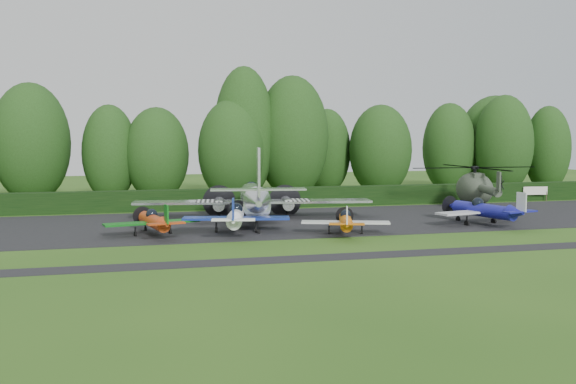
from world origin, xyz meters
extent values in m
plane|color=#2A5117|center=(0.00, 0.00, 0.00)|extent=(160.00, 160.00, 0.00)
cube|color=black|center=(0.00, 10.00, 0.00)|extent=(70.00, 18.00, 0.01)
cube|color=black|center=(0.00, -6.00, 0.00)|extent=(70.00, 2.00, 0.00)
cube|color=black|center=(0.00, 21.00, 0.00)|extent=(90.00, 1.60, 2.00)
cylinder|color=silver|center=(-3.19, 11.85, 1.79)|extent=(2.16, 11.29, 2.16)
cone|color=silver|center=(-3.19, 18.17, 1.79)|extent=(2.16, 1.41, 2.16)
cone|color=silver|center=(-3.19, 5.08, 2.26)|extent=(2.16, 2.82, 2.16)
sphere|color=black|center=(-3.19, 17.27, 2.26)|extent=(1.41, 1.41, 1.41)
cube|color=silver|center=(-3.19, 12.79, 1.51)|extent=(20.70, 2.26, 0.21)
cube|color=white|center=(-6.95, 12.79, 1.62)|extent=(2.45, 2.35, 0.05)
cube|color=white|center=(0.58, 12.79, 1.62)|extent=(2.45, 2.35, 0.05)
cylinder|color=silver|center=(-6.20, 13.35, 1.27)|extent=(1.03, 3.01, 1.03)
cylinder|color=silver|center=(-0.18, 13.35, 1.27)|extent=(1.03, 3.01, 1.03)
cylinder|color=black|center=(-6.20, 15.47, 1.27)|extent=(3.01, 0.03, 3.01)
cylinder|color=black|center=(-0.18, 15.47, 1.27)|extent=(3.01, 0.03, 3.01)
cube|color=silver|center=(-3.19, 4.32, 3.29)|extent=(7.06, 1.32, 0.13)
cube|color=silver|center=(-3.19, 4.04, 4.61)|extent=(0.17, 2.07, 3.58)
cylinder|color=black|center=(-6.20, 12.98, 0.24)|extent=(0.24, 0.85, 0.85)
cylinder|color=black|center=(-0.18, 12.98, 0.24)|extent=(0.24, 0.85, 0.85)
cylinder|color=black|center=(-3.19, 3.95, 0.17)|extent=(0.17, 0.41, 0.41)
cylinder|color=#B13710|center=(-11.95, 4.96, 1.09)|extent=(0.95, 5.43, 0.95)
sphere|color=black|center=(-11.95, 5.55, 1.53)|extent=(0.83, 0.83, 0.83)
cube|color=#0E6316|center=(-11.95, 5.45, 0.94)|extent=(6.92, 1.28, 0.14)
cube|color=#B13710|center=(-11.95, 1.70, 1.33)|extent=(2.57, 0.69, 0.10)
cube|color=#0E6316|center=(-11.95, 1.60, 1.98)|extent=(0.10, 0.79, 1.28)
cylinder|color=black|center=(-11.95, 8.46, 1.09)|extent=(1.48, 0.02, 1.48)
cylinder|color=black|center=(-13.23, 5.25, 0.18)|extent=(0.14, 0.43, 0.43)
cylinder|color=black|center=(-10.66, 5.25, 0.18)|extent=(0.14, 0.43, 0.43)
cylinder|color=black|center=(-11.95, 7.53, 0.16)|extent=(0.12, 0.40, 0.40)
cylinder|color=white|center=(-5.99, 4.71, 1.25)|extent=(1.09, 6.27, 1.09)
sphere|color=black|center=(-5.99, 5.40, 1.77)|extent=(0.96, 0.96, 0.96)
cube|color=navy|center=(-5.99, 5.28, 1.08)|extent=(7.98, 1.48, 0.16)
cube|color=white|center=(-5.99, 0.95, 1.54)|extent=(2.96, 0.80, 0.11)
cube|color=navy|center=(-5.99, 0.84, 2.28)|extent=(0.11, 0.91, 1.48)
cylinder|color=black|center=(-5.99, 8.76, 1.25)|extent=(1.71, 0.02, 1.71)
cylinder|color=black|center=(-7.47, 5.06, 0.21)|extent=(0.16, 0.50, 0.50)
cylinder|color=black|center=(-4.51, 5.06, 0.21)|extent=(0.16, 0.50, 0.50)
cylinder|color=black|center=(-5.99, 7.68, 0.18)|extent=(0.14, 0.46, 0.46)
cylinder|color=#CD640C|center=(1.67, 2.00, 1.02)|extent=(0.89, 5.10, 0.89)
sphere|color=black|center=(1.67, 2.56, 1.44)|extent=(0.78, 0.78, 0.78)
cube|color=silver|center=(1.67, 2.46, 0.88)|extent=(6.49, 1.20, 0.13)
cube|color=#CD640C|center=(1.67, -1.06, 1.25)|extent=(2.41, 0.65, 0.09)
cube|color=silver|center=(1.67, -1.15, 1.85)|extent=(0.09, 0.74, 1.20)
cylinder|color=black|center=(1.67, 5.29, 1.02)|extent=(1.39, 0.02, 1.39)
cylinder|color=black|center=(0.47, 2.28, 0.17)|extent=(0.13, 0.41, 0.41)
cylinder|color=black|center=(2.88, 2.28, 0.17)|extent=(0.13, 0.41, 0.41)
cylinder|color=black|center=(1.67, 4.41, 0.15)|extent=(0.11, 0.37, 0.37)
cylinder|color=navy|center=(14.20, 4.01, 1.25)|extent=(1.09, 6.23, 1.09)
sphere|color=black|center=(14.20, 4.68, 1.75)|extent=(0.95, 0.95, 0.95)
cube|color=silver|center=(14.20, 4.57, 1.08)|extent=(7.93, 1.47, 0.16)
cube|color=navy|center=(14.20, 0.27, 1.53)|extent=(2.94, 0.79, 0.11)
cube|color=silver|center=(14.20, 0.16, 2.26)|extent=(0.11, 0.91, 1.47)
cylinder|color=black|center=(14.20, 8.02, 1.25)|extent=(1.70, 0.02, 1.70)
cylinder|color=black|center=(12.73, 4.35, 0.20)|extent=(0.16, 0.50, 0.50)
cylinder|color=black|center=(15.67, 4.35, 0.20)|extent=(0.16, 0.50, 0.50)
cylinder|color=black|center=(14.20, 6.95, 0.18)|extent=(0.14, 0.45, 0.45)
ellipsoid|color=#333D2E|center=(19.83, 15.01, 1.97)|extent=(3.42, 6.26, 3.27)
cylinder|color=#333D2E|center=(19.83, 10.08, 2.30)|extent=(0.77, 6.57, 0.77)
cube|color=#333D2E|center=(19.83, 6.69, 3.28)|extent=(0.13, 0.99, 1.75)
cylinder|color=black|center=(19.83, 15.01, 3.61)|extent=(0.33, 0.33, 0.88)
cylinder|color=black|center=(19.83, 15.01, 4.11)|extent=(0.77, 0.77, 0.27)
cylinder|color=black|center=(19.83, 15.01, 4.11)|extent=(13.14, 13.14, 0.07)
cube|color=#333D2E|center=(19.83, 14.13, 3.23)|extent=(0.99, 2.19, 0.77)
ellipsoid|color=black|center=(19.83, 16.76, 2.08)|extent=(2.08, 2.08, 1.87)
cylinder|color=black|center=(18.73, 15.88, 0.33)|extent=(0.20, 0.61, 0.61)
cylinder|color=black|center=(20.92, 15.88, 0.33)|extent=(0.20, 0.61, 0.61)
cylinder|color=black|center=(19.83, 11.50, 0.27)|extent=(0.18, 0.53, 0.53)
cylinder|color=#3F3326|center=(28.95, 19.88, 0.54)|extent=(0.11, 0.11, 1.08)
cylinder|color=#3F3326|center=(31.65, 19.88, 0.54)|extent=(0.11, 0.11, 1.08)
cube|color=white|center=(30.30, 19.88, 1.17)|extent=(2.88, 0.07, 0.90)
cylinder|color=black|center=(-2.43, 28.13, 1.84)|extent=(0.70, 0.70, 3.68)
ellipsoid|color=#1C3511|center=(-2.43, 28.13, 5.63)|extent=(7.39, 7.39, 11.25)
cylinder|color=black|center=(26.39, 32.44, 1.87)|extent=(0.70, 0.70, 3.74)
ellipsoid|color=#1C3511|center=(26.39, 32.44, 5.72)|extent=(6.69, 6.69, 11.44)
cylinder|color=black|center=(-10.39, 30.59, 1.71)|extent=(0.70, 0.70, 3.41)
ellipsoid|color=#1C3511|center=(-10.39, 30.59, 5.21)|extent=(7.10, 7.10, 10.43)
cylinder|color=black|center=(32.10, 29.04, 2.02)|extent=(0.70, 0.70, 4.04)
ellipsoid|color=#1C3511|center=(32.10, 29.04, 6.18)|extent=(7.21, 7.21, 12.35)
cylinder|color=black|center=(16.34, 30.87, 1.81)|extent=(0.70, 0.70, 3.61)
ellipsoid|color=#1C3511|center=(16.34, 30.87, 5.52)|extent=(7.60, 7.60, 11.04)
cylinder|color=black|center=(10.74, 34.69, 1.74)|extent=(0.70, 0.70, 3.48)
ellipsoid|color=#1C3511|center=(10.74, 34.69, 5.31)|extent=(5.96, 5.96, 10.62)
cylinder|color=black|center=(39.47, 30.46, 1.82)|extent=(0.70, 0.70, 3.64)
ellipsoid|color=#1C3511|center=(39.47, 30.46, 5.57)|extent=(5.83, 5.83, 11.14)
cylinder|color=black|center=(4.94, 29.76, 2.32)|extent=(0.70, 0.70, 4.64)
ellipsoid|color=#1C3511|center=(4.94, 29.76, 7.08)|extent=(8.39, 8.39, 14.16)
cylinder|color=black|center=(-23.61, 31.99, 2.12)|extent=(0.70, 0.70, 4.25)
ellipsoid|color=#1C3511|center=(-23.61, 31.99, 6.49)|extent=(8.25, 8.25, 12.98)
cylinder|color=black|center=(-15.45, 31.44, 1.75)|extent=(0.70, 0.70, 3.50)
ellipsoid|color=#1C3511|center=(-15.45, 31.44, 5.35)|extent=(5.98, 5.98, 10.70)
cylinder|color=black|center=(33.25, 32.96, 2.05)|extent=(0.70, 0.70, 4.10)
ellipsoid|color=#1C3511|center=(33.25, 32.96, 6.26)|extent=(9.51, 9.51, 12.52)
cylinder|color=black|center=(-0.76, 29.37, 2.46)|extent=(0.70, 0.70, 4.92)
ellipsoid|color=#1C3511|center=(-0.76, 29.37, 7.52)|extent=(6.88, 6.88, 15.04)
camera|label=1|loc=(-13.97, -41.97, 7.26)|focal=40.00mm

